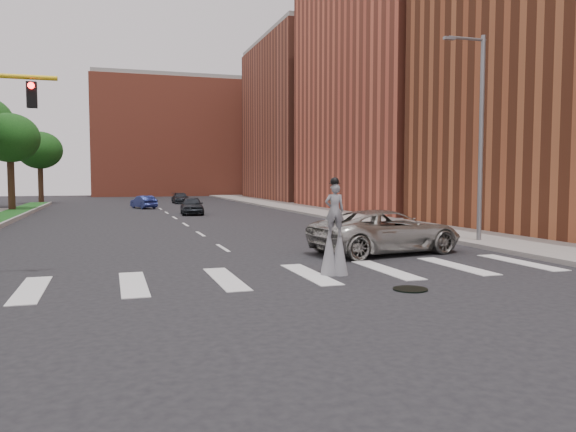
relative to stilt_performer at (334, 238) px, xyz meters
The scene contains 14 objects.
ground_plane 2.35m from the stilt_performer, 161.18° to the right, with size 160.00×160.00×0.00m, color black.
sidewalk_right 26.54m from the stilt_performer, 66.57° to the left, with size 5.00×90.00×0.18m, color gray.
manhole 3.07m from the stilt_performer, 68.62° to the right, with size 0.90×0.90×0.04m, color black.
building_mid 37.15m from the stilt_performer, 55.65° to the left, with size 16.00×22.00×24.00m, color #B8523A.
building_far 57.66m from the stilt_performer, 69.40° to the left, with size 16.00×22.00×20.00m, color brown.
building_backdrop 77.84m from the stilt_performer, 87.01° to the left, with size 26.00×14.00×18.00m, color #B8523A.
streetlight 11.08m from the stilt_performer, 30.80° to the left, with size 2.05×0.20×9.00m.
stilt_performer is the anchor object (origin of this frame).
suv_crossing 5.42m from the stilt_performer, 46.01° to the left, with size 2.78×6.04×1.68m, color #A2A099.
car_near 28.57m from the stilt_performer, 90.55° to the left, with size 1.67×4.14×1.41m, color black.
car_mid 38.50m from the stilt_performer, 95.04° to the left, with size 1.27×3.64×1.20m, color navy.
car_far 47.22m from the stilt_performer, 88.67° to the left, with size 1.64×4.04×1.17m, color black.
tree_6 39.06m from the stilt_performer, 111.47° to the left, with size 4.78×4.78×8.21m.
tree_7 53.40m from the stilt_performer, 104.78° to the left, with size 4.79×4.79×7.89m.
Camera 1 is at (-4.42, -14.80, 2.94)m, focal length 35.00 mm.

